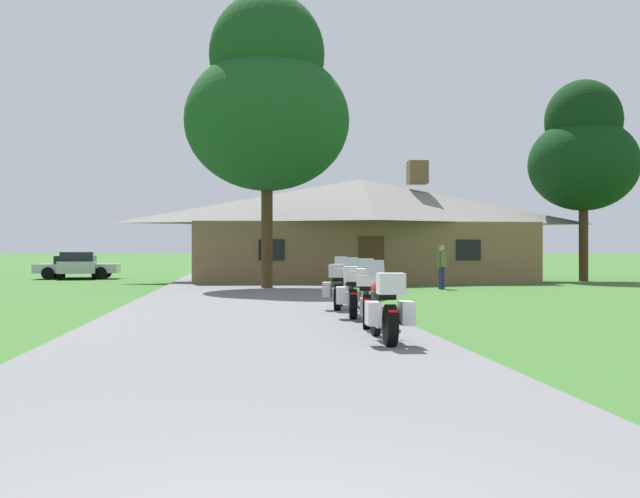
{
  "coord_description": "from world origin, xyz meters",
  "views": [
    {
      "loc": [
        -0.12,
        -3.74,
        1.54
      ],
      "look_at": [
        1.66,
        14.09,
        1.55
      ],
      "focal_mm": 44.4,
      "sensor_mm": 36.0,
      "label": 1
    }
  ],
  "objects_px": {
    "motorcycle_red_nearest_to_camera": "(385,308)",
    "parked_silver_sedan_far_left": "(77,267)",
    "parked_silver_suv_far_left": "(78,264)",
    "bystander_olive_shirt_near_lodge": "(442,265)",
    "motorcycle_black_third_in_row": "(353,292)",
    "motorcycle_orange_second_in_row": "(367,297)",
    "tree_right_of_lodge": "(583,152)",
    "tree_by_lodge_front": "(267,101)",
    "motorcycle_orange_farthest_in_row": "(339,287)"
  },
  "relations": [
    {
      "from": "motorcycle_black_third_in_row",
      "to": "bystander_olive_shirt_near_lodge",
      "type": "bearing_deg",
      "value": 73.67
    },
    {
      "from": "motorcycle_orange_second_in_row",
      "to": "motorcycle_black_third_in_row",
      "type": "relative_size",
      "value": 1.0
    },
    {
      "from": "motorcycle_red_nearest_to_camera",
      "to": "parked_silver_suv_far_left",
      "type": "distance_m",
      "value": 32.11
    },
    {
      "from": "motorcycle_red_nearest_to_camera",
      "to": "motorcycle_orange_second_in_row",
      "type": "relative_size",
      "value": 1.0
    },
    {
      "from": "tree_right_of_lodge",
      "to": "tree_by_lodge_front",
      "type": "xyz_separation_m",
      "value": [
        -15.41,
        -6.04,
        1.01
      ]
    },
    {
      "from": "motorcycle_black_third_in_row",
      "to": "bystander_olive_shirt_near_lodge",
      "type": "height_order",
      "value": "bystander_olive_shirt_near_lodge"
    },
    {
      "from": "motorcycle_orange_farthest_in_row",
      "to": "motorcycle_orange_second_in_row",
      "type": "bearing_deg",
      "value": -79.73
    },
    {
      "from": "bystander_olive_shirt_near_lodge",
      "to": "parked_silver_sedan_far_left",
      "type": "bearing_deg",
      "value": -81.44
    },
    {
      "from": "motorcycle_orange_second_in_row",
      "to": "tree_right_of_lodge",
      "type": "xyz_separation_m",
      "value": [
        13.98,
        21.46,
        5.63
      ]
    },
    {
      "from": "tree_by_lodge_front",
      "to": "bystander_olive_shirt_near_lodge",
      "type": "bearing_deg",
      "value": -5.4
    },
    {
      "from": "motorcycle_orange_second_in_row",
      "to": "motorcycle_orange_farthest_in_row",
      "type": "bearing_deg",
      "value": 98.36
    },
    {
      "from": "parked_silver_suv_far_left",
      "to": "bystander_olive_shirt_near_lodge",
      "type": "bearing_deg",
      "value": -46.69
    },
    {
      "from": "motorcycle_orange_farthest_in_row",
      "to": "parked_silver_sedan_far_left",
      "type": "bearing_deg",
      "value": 125.95
    },
    {
      "from": "bystander_olive_shirt_near_lodge",
      "to": "tree_right_of_lodge",
      "type": "xyz_separation_m",
      "value": [
        8.69,
        6.68,
        5.3
      ]
    },
    {
      "from": "motorcycle_red_nearest_to_camera",
      "to": "parked_silver_sedan_far_left",
      "type": "distance_m",
      "value": 31.59
    },
    {
      "from": "motorcycle_orange_second_in_row",
      "to": "bystander_olive_shirt_near_lodge",
      "type": "xyz_separation_m",
      "value": [
        5.29,
        14.78,
        0.33
      ]
    },
    {
      "from": "motorcycle_red_nearest_to_camera",
      "to": "parked_silver_suv_far_left",
      "type": "relative_size",
      "value": 0.43
    },
    {
      "from": "tree_right_of_lodge",
      "to": "parked_silver_suv_far_left",
      "type": "height_order",
      "value": "tree_right_of_lodge"
    },
    {
      "from": "motorcycle_red_nearest_to_camera",
      "to": "tree_right_of_lodge",
      "type": "height_order",
      "value": "tree_right_of_lodge"
    },
    {
      "from": "parked_silver_suv_far_left",
      "to": "motorcycle_black_third_in_row",
      "type": "bearing_deg",
      "value": -75.4
    },
    {
      "from": "motorcycle_black_third_in_row",
      "to": "parked_silver_sedan_far_left",
      "type": "relative_size",
      "value": 0.49
    },
    {
      "from": "parked_silver_sedan_far_left",
      "to": "tree_by_lodge_front",
      "type": "bearing_deg",
      "value": -142.14
    },
    {
      "from": "motorcycle_black_third_in_row",
      "to": "tree_right_of_lodge",
      "type": "bearing_deg",
      "value": 60.44
    },
    {
      "from": "motorcycle_orange_farthest_in_row",
      "to": "tree_right_of_lodge",
      "type": "distance_m",
      "value": 22.79
    },
    {
      "from": "motorcycle_orange_farthest_in_row",
      "to": "parked_silver_suv_far_left",
      "type": "relative_size",
      "value": 0.43
    },
    {
      "from": "motorcycle_orange_second_in_row",
      "to": "motorcycle_red_nearest_to_camera",
      "type": "bearing_deg",
      "value": -84.69
    },
    {
      "from": "bystander_olive_shirt_near_lodge",
      "to": "parked_silver_suv_far_left",
      "type": "bearing_deg",
      "value": -82.52
    },
    {
      "from": "motorcycle_black_third_in_row",
      "to": "bystander_olive_shirt_near_lodge",
      "type": "xyz_separation_m",
      "value": [
        5.29,
        12.8,
        0.34
      ]
    },
    {
      "from": "tree_right_of_lodge",
      "to": "parked_silver_suv_far_left",
      "type": "relative_size",
      "value": 2.01
    },
    {
      "from": "motorcycle_red_nearest_to_camera",
      "to": "tree_by_lodge_front",
      "type": "relative_size",
      "value": 0.18
    },
    {
      "from": "motorcycle_black_third_in_row",
      "to": "parked_silver_suv_far_left",
      "type": "bearing_deg",
      "value": 119.37
    },
    {
      "from": "motorcycle_black_third_in_row",
      "to": "tree_by_lodge_front",
      "type": "relative_size",
      "value": 0.18
    },
    {
      "from": "motorcycle_red_nearest_to_camera",
      "to": "tree_by_lodge_front",
      "type": "xyz_separation_m",
      "value": [
        -1.29,
        18.16,
        6.65
      ]
    },
    {
      "from": "motorcycle_orange_farthest_in_row",
      "to": "tree_by_lodge_front",
      "type": "height_order",
      "value": "tree_by_lodge_front"
    },
    {
      "from": "tree_right_of_lodge",
      "to": "tree_by_lodge_front",
      "type": "relative_size",
      "value": 0.85
    },
    {
      "from": "bystander_olive_shirt_near_lodge",
      "to": "parked_silver_sedan_far_left",
      "type": "distance_m",
      "value": 20.27
    },
    {
      "from": "bystander_olive_shirt_near_lodge",
      "to": "motorcycle_orange_second_in_row",
      "type": "bearing_deg",
      "value": 25.8
    },
    {
      "from": "motorcycle_red_nearest_to_camera",
      "to": "motorcycle_orange_second_in_row",
      "type": "bearing_deg",
      "value": 87.77
    },
    {
      "from": "motorcycle_red_nearest_to_camera",
      "to": "parked_silver_sedan_far_left",
      "type": "bearing_deg",
      "value": 110.66
    },
    {
      "from": "motorcycle_black_third_in_row",
      "to": "motorcycle_orange_farthest_in_row",
      "type": "distance_m",
      "value": 2.4
    },
    {
      "from": "motorcycle_red_nearest_to_camera",
      "to": "motorcycle_black_third_in_row",
      "type": "height_order",
      "value": "same"
    },
    {
      "from": "parked_silver_suv_far_left",
      "to": "parked_silver_sedan_far_left",
      "type": "bearing_deg",
      "value": -92.5
    },
    {
      "from": "tree_by_lodge_front",
      "to": "parked_silver_suv_far_left",
      "type": "distance_m",
      "value": 16.7
    },
    {
      "from": "parked_silver_suv_far_left",
      "to": "parked_silver_sedan_far_left",
      "type": "xyz_separation_m",
      "value": [
        0.06,
        -0.53,
        -0.13
      ]
    },
    {
      "from": "motorcycle_red_nearest_to_camera",
      "to": "tree_right_of_lodge",
      "type": "xyz_separation_m",
      "value": [
        14.13,
        24.2,
        5.64
      ]
    },
    {
      "from": "bystander_olive_shirt_near_lodge",
      "to": "parked_silver_suv_far_left",
      "type": "xyz_separation_m",
      "value": [
        -16.26,
        12.71,
        -0.17
      ]
    },
    {
      "from": "motorcycle_black_third_in_row",
      "to": "motorcycle_red_nearest_to_camera",
      "type": "bearing_deg",
      "value": -85.67
    },
    {
      "from": "bystander_olive_shirt_near_lodge",
      "to": "tree_right_of_lodge",
      "type": "relative_size",
      "value": 0.17
    },
    {
      "from": "tree_by_lodge_front",
      "to": "motorcycle_red_nearest_to_camera",
      "type": "bearing_deg",
      "value": -85.95
    },
    {
      "from": "motorcycle_black_third_in_row",
      "to": "parked_silver_suv_far_left",
      "type": "xyz_separation_m",
      "value": [
        -10.97,
        25.52,
        0.17
      ]
    }
  ]
}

